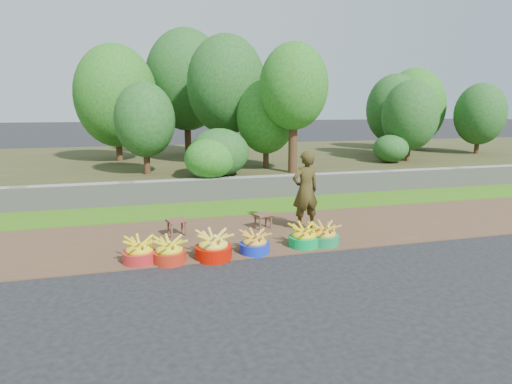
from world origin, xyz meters
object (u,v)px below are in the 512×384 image
object	(u,v)px
basin_b	(169,252)
basin_f	(324,236)
basin_e	(304,237)
basin_c	(213,247)
stool_left	(177,223)
basin_a	(140,252)
basin_d	(255,244)
stool_right	(263,217)
vendor_woman	(305,191)

from	to	relation	value
basin_b	basin_f	world-z (taller)	basin_f
basin_e	basin_f	distance (m)	0.35
basin_c	stool_left	world-z (taller)	basin_c
basin_a	basin_e	bearing A→B (deg)	1.18
basin_d	basin_e	world-z (taller)	basin_e
basin_f	basin_c	bearing A→B (deg)	-175.47
basin_b	stool_right	size ratio (longest dim) A/B	1.33
basin_a	basin_e	size ratio (longest dim) A/B	1.01
stool_right	vendor_woman	size ratio (longest dim) A/B	0.26
stool_left	basin_f	bearing A→B (deg)	-26.07
basin_d	stool_right	size ratio (longest dim) A/B	1.27
stool_left	basin_c	bearing A→B (deg)	-71.07
basin_e	basin_b	bearing A→B (deg)	-176.19
basin_c	stool_right	world-z (taller)	basin_c
basin_b	stool_left	bearing A→B (deg)	80.31
stool_right	basin_b	bearing A→B (deg)	-144.20
stool_right	vendor_woman	world-z (taller)	vendor_woman
stool_right	basin_c	bearing A→B (deg)	-131.31
basin_f	stool_right	distance (m)	1.36
basin_c	stool_right	xyz separation A→B (m)	(1.15, 1.31, 0.05)
basin_d	stool_right	world-z (taller)	basin_d
basin_a	stool_right	distance (m)	2.53
basin_f	stool_right	xyz separation A→B (m)	(-0.71, 1.16, 0.07)
basin_f	stool_right	size ratio (longest dim) A/B	1.33
basin_d	vendor_woman	bearing A→B (deg)	39.07
stool_right	basin_d	bearing A→B (deg)	-111.72
basin_f	stool_left	xyz separation A→B (m)	(-2.29, 1.12, 0.09)
basin_e	basin_f	world-z (taller)	basin_e
basin_a	basin_c	bearing A→B (deg)	-5.44
stool_left	basin_d	bearing A→B (deg)	-47.80
basin_a	stool_right	bearing A→B (deg)	28.56
basin_d	basin_f	xyz separation A→B (m)	(1.20, 0.08, 0.01)
basin_a	stool_left	world-z (taller)	basin_a
basin_a	stool_right	xyz separation A→B (m)	(2.22, 1.21, 0.07)
basin_f	stool_left	size ratio (longest dim) A/B	1.28
basin_b	stool_left	distance (m)	1.28
basin_c	stool_left	xyz separation A→B (m)	(-0.43, 1.27, 0.07)
vendor_woman	basin_c	bearing A→B (deg)	20.63
basin_f	stool_right	bearing A→B (deg)	121.25
basin_c	stool_right	size ratio (longest dim) A/B	1.49
basin_c	stool_left	distance (m)	1.34
basin_d	stool_left	size ratio (longest dim) A/B	1.22
basin_b	basin_f	distance (m)	2.51
basin_c	basin_e	distance (m)	1.52
basin_a	basin_e	distance (m)	2.58
basin_e	basin_f	size ratio (longest dim) A/B	1.01
basin_d	stool_right	distance (m)	1.34
basin_d	basin_f	distance (m)	1.20
basin_b	stool_left	xyz separation A→B (m)	(0.21, 1.26, 0.09)
basin_a	basin_f	bearing A→B (deg)	0.89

